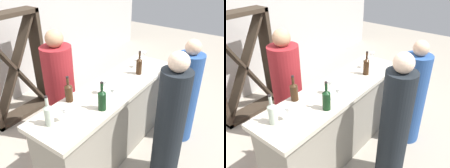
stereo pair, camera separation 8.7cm
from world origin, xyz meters
The scene contains 16 objects.
ground_plane centered at (0.00, 0.00, 0.00)m, with size 12.00×12.00×0.00m, color #9E9384.
back_wall centered at (0.00, 2.20, 1.40)m, with size 8.00×0.10×2.80m, color #BCB7B2.
bar_counter centered at (0.00, 0.00, 0.48)m, with size 2.13×0.58×0.94m.
wine_rack centered at (-0.18, 1.65, 0.81)m, with size 0.97×0.28×1.62m.
wine_bottle_leftmost_clear_pale centered at (-0.87, 0.07, 1.06)m, with size 0.08×0.08×0.30m.
wine_bottle_second_left_amber_brown centered at (-0.48, 0.21, 1.05)m, with size 0.08×0.08×0.29m.
wine_bottle_center_dark_green centered at (-0.40, -0.17, 1.06)m, with size 0.08×0.08×0.31m.
wine_bottle_second_right_amber_brown centered at (0.50, -0.07, 1.06)m, with size 0.07×0.07×0.31m.
wine_glass_near_left centered at (-0.22, -0.16, 1.06)m, with size 0.07×0.07×0.16m.
wine_glass_near_center centered at (-0.76, -0.01, 1.06)m, with size 0.07×0.07×0.16m.
wine_glass_near_right centered at (-0.15, -0.01, 1.06)m, with size 0.08×0.08×0.17m.
wine_glass_far_left centered at (0.67, 0.02, 1.06)m, with size 0.07×0.07×0.16m.
wine_glass_far_center centered at (0.89, 0.08, 1.05)m, with size 0.07×0.07×0.15m.
person_left_guest centered at (0.79, -0.62, 0.66)m, with size 0.40×0.40×1.43m.
person_center_guest centered at (0.01, -0.73, 0.73)m, with size 0.37×0.37×1.55m.
person_right_guest centered at (-0.18, 0.69, 0.71)m, with size 0.41×0.41×1.56m.
Camera 2 is at (-1.88, -1.44, 2.31)m, focal length 37.91 mm.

